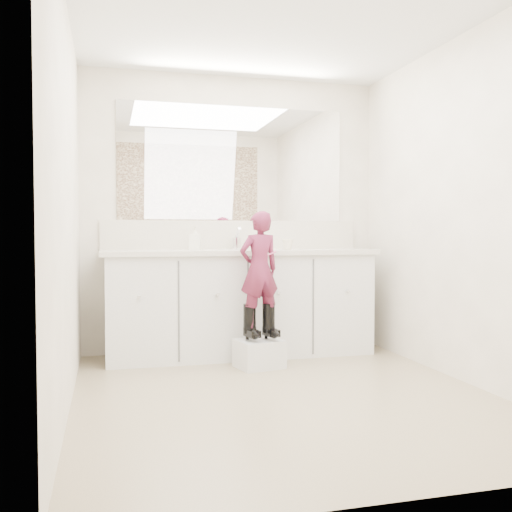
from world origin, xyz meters
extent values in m
plane|color=#8A775A|center=(0.00, 0.00, 0.00)|extent=(3.00, 3.00, 0.00)
plane|color=white|center=(0.00, 0.00, 2.40)|extent=(3.00, 3.00, 0.00)
plane|color=beige|center=(0.00, 1.50, 1.20)|extent=(2.60, 0.00, 2.60)
plane|color=beige|center=(0.00, -1.50, 1.20)|extent=(2.60, 0.00, 2.60)
plane|color=beige|center=(-1.30, 0.00, 1.20)|extent=(0.00, 3.00, 3.00)
plane|color=beige|center=(1.30, 0.00, 1.20)|extent=(0.00, 3.00, 3.00)
cube|color=silver|center=(0.00, 1.23, 0.42)|extent=(2.20, 0.55, 0.85)
cube|color=beige|center=(0.00, 1.21, 0.87)|extent=(2.28, 0.58, 0.04)
cube|color=beige|center=(0.00, 1.49, 1.02)|extent=(2.28, 0.03, 0.25)
cube|color=white|center=(0.00, 1.49, 1.64)|extent=(2.00, 0.02, 1.00)
cube|color=#472819|center=(0.00, -1.49, 1.65)|extent=(2.00, 0.01, 1.20)
cylinder|color=silver|center=(0.00, 1.38, 0.94)|extent=(0.08, 0.08, 0.10)
imported|color=beige|center=(0.39, 1.15, 0.93)|extent=(0.12, 0.12, 0.09)
imported|color=white|center=(-0.38, 1.24, 0.99)|extent=(0.11, 0.11, 0.20)
cube|color=silver|center=(0.04, 0.75, 0.11)|extent=(0.39, 0.34, 0.21)
imported|color=#AC3560|center=(0.04, 0.75, 0.75)|extent=(0.36, 0.28, 0.88)
cylinder|color=#ED5C92|center=(0.11, 0.74, 0.86)|extent=(0.14, 0.04, 0.06)
camera|label=1|loc=(-1.08, -3.43, 1.02)|focal=40.00mm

